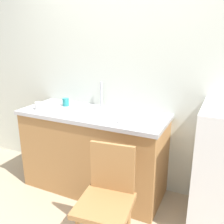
# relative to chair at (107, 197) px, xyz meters

# --- Properties ---
(back_wall) EXTENTS (4.80, 0.10, 2.61)m
(back_wall) POSITION_rel_chair_xyz_m (-0.27, 1.07, 0.81)
(back_wall) COLOR silver
(back_wall) RESTS_ON ground_plane
(cabinet_base) EXTENTS (1.54, 0.60, 0.87)m
(cabinet_base) POSITION_rel_chair_xyz_m (-0.52, 0.72, -0.06)
(cabinet_base) COLOR #A87542
(cabinet_base) RESTS_ON ground_plane
(countertop) EXTENTS (1.58, 0.64, 0.04)m
(countertop) POSITION_rel_chair_xyz_m (-0.52, 0.72, 0.39)
(countertop) COLOR #B7B7BC
(countertop) RESTS_ON cabinet_base
(faucet) EXTENTS (0.02, 0.02, 0.28)m
(faucet) POSITION_rel_chair_xyz_m (-0.55, 0.97, 0.55)
(faucet) COLOR #B7B7BC
(faucet) RESTS_ON countertop
(chair) EXTENTS (0.44, 0.44, 0.89)m
(chair) POSITION_rel_chair_xyz_m (0.00, 0.00, 0.00)
(chair) COLOR #A87542
(chair) RESTS_ON ground_plane
(dish_tray) EXTENTS (0.28, 0.20, 0.05)m
(dish_tray) POSITION_rel_chair_xyz_m (0.00, 0.60, 0.43)
(dish_tray) COLOR white
(dish_tray) RESTS_ON countertop
(cup_teal) EXTENTS (0.07, 0.07, 0.09)m
(cup_teal) POSITION_rel_chair_xyz_m (-0.93, 0.81, 0.45)
(cup_teal) COLOR teal
(cup_teal) RESTS_ON countertop
(cup_white) EXTENTS (0.06, 0.06, 0.09)m
(cup_white) POSITION_rel_chair_xyz_m (-1.11, 0.55, 0.45)
(cup_white) COLOR white
(cup_white) RESTS_ON countertop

